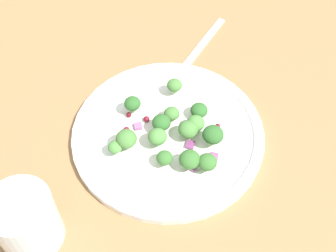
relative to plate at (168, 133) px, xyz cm
name	(u,v)px	position (x,y,z in cm)	size (l,w,h in cm)	color
ground_plane	(165,157)	(2.79, 0.79, -1.86)	(180.00, 180.00, 2.00)	olive
plate	(168,133)	(0.00, 0.00, 0.00)	(28.01, 28.01, 1.70)	white
dressing_pool	(168,132)	(0.00, 0.00, 0.44)	(16.24, 16.24, 0.20)	white
broccoli_floret_0	(190,160)	(4.29, 5.22, 2.50)	(2.90, 2.90, 2.93)	#ADD18E
broccoli_floret_1	(172,114)	(-2.09, -0.38, 2.04)	(2.30, 2.30, 2.33)	#ADD18E
broccoli_floret_2	(196,124)	(-1.92, 3.46, 2.07)	(2.62, 2.62, 2.65)	#ADD18E
broccoli_floret_3	(157,138)	(3.09, -0.30, 2.54)	(2.66, 2.66, 2.69)	#8EB77A
broccoli_floret_4	(199,111)	(-4.41, 2.95, 1.95)	(2.53, 2.53, 2.56)	#ADD18E
broccoli_floret_5	(213,135)	(-0.59, 6.59, 2.83)	(2.99, 2.99, 3.03)	#9EC684
broccoli_floret_6	(165,158)	(5.30, 1.99, 2.18)	(2.23, 2.23, 2.26)	#9EC684
broccoli_floret_7	(115,147)	(6.55, -4.96, 2.06)	(2.00, 2.00, 2.03)	#ADD18E
broccoli_floret_8	(174,85)	(-6.95, -2.19, 2.41)	(2.32, 2.32, 2.35)	#8EB77A
broccoli_floret_9	(132,104)	(-0.99, -6.22, 2.53)	(2.46, 2.46, 2.49)	#9EC684
broccoli_floret_10	(188,130)	(-0.19, 3.02, 2.48)	(2.80, 2.80, 2.84)	#ADD18E
broccoli_floret_11	(207,162)	(3.60, 7.50, 2.39)	(2.62, 2.62, 2.65)	#ADD18E
broccoli_floret_12	(126,139)	(4.93, -4.04, 2.50)	(2.97, 2.97, 3.01)	#8EB77A
broccoli_floret_13	(161,123)	(0.29, -0.90, 2.43)	(2.69, 2.69, 2.72)	#8EB77A
cranberry_0	(129,115)	(0.01, -6.41, 0.97)	(0.78, 0.78, 0.78)	maroon
cranberry_1	(127,130)	(2.77, -5.29, 1.22)	(1.00, 1.00, 1.00)	maroon
cranberry_2	(146,119)	(-0.40, -3.69, 0.95)	(0.91, 0.91, 0.91)	maroon
cranberry_3	(218,126)	(-3.75, 6.23, 0.88)	(0.71, 0.71, 0.71)	maroon
onion_bit_0	(193,168)	(4.29, 5.72, 0.81)	(0.93, 0.96, 0.44)	#934C84
onion_bit_1	(188,160)	(3.31, 4.56, 0.60)	(0.88, 1.39, 0.48)	#934C84
onion_bit_2	(214,156)	(1.35, 7.66, 0.80)	(1.10, 1.22, 0.43)	#934C84
onion_bit_3	(155,136)	(1.75, -1.23, 0.98)	(0.99, 0.92, 0.35)	#934C84
onion_bit_4	(190,145)	(0.96, 3.91, 0.72)	(1.18, 1.30, 0.57)	#843D75
onion_bit_5	(138,126)	(1.22, -4.23, 0.84)	(1.10, 1.12, 0.57)	#A35B93
fork	(194,54)	(-17.17, -3.20, -0.61)	(18.69, 3.58, 0.50)	silver
water_glass	(26,221)	(21.11, -8.92, 3.39)	(7.86, 7.86, 8.50)	silver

